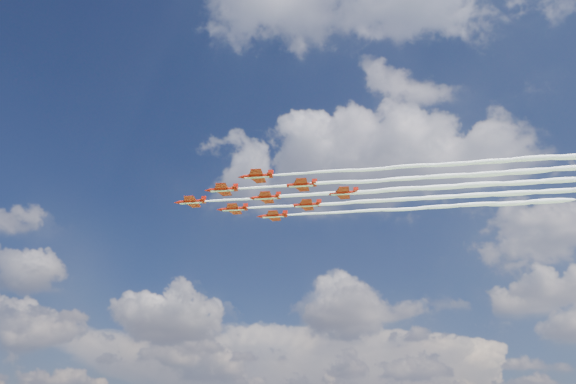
{
  "coord_description": "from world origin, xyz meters",
  "views": [
    {
      "loc": [
        46.63,
        -129.87,
        24.32
      ],
      "look_at": [
        1.8,
        4.98,
        91.57
      ],
      "focal_mm": 35.0,
      "sensor_mm": 36.0,
      "label": 1
    }
  ],
  "objects": [
    {
      "name": "jet_row2_starb",
      "position": [
        30.92,
        16.43,
        89.96
      ],
      "size": [
        100.08,
        22.47,
        2.33
      ],
      "rotation": [
        0.0,
        0.0,
        0.18
      ],
      "color": "#B11609"
    },
    {
      "name": "jet_lead",
      "position": [
        21.56,
        7.92,
        89.96
      ],
      "size": [
        100.08,
        22.47,
        2.33
      ],
      "rotation": [
        0.0,
        0.0,
        0.18
      ],
      "color": "#B11609"
    },
    {
      "name": "jet_tail",
      "position": [
        63.86,
        15.8,
        89.96
      ],
      "size": [
        100.08,
        22.47,
        2.33
      ],
      "rotation": [
        0.0,
        0.0,
        0.18
      ],
      "color": "#B11609"
    },
    {
      "name": "jet_row4_starb",
      "position": [
        52.07,
        20.36,
        89.96
      ],
      "size": [
        100.08,
        22.47,
        2.33
      ],
      "rotation": [
        0.0,
        0.0,
        0.18
      ],
      "color": "#B11609"
    },
    {
      "name": "jet_row3_starb",
      "position": [
        40.27,
        24.93,
        89.96
      ],
      "size": [
        100.08,
        22.47,
        2.33
      ],
      "rotation": [
        0.0,
        0.0,
        0.18
      ],
      "color": "#B11609"
    },
    {
      "name": "jet_row2_port",
      "position": [
        33.35,
        3.35,
        89.96
      ],
      "size": [
        100.08,
        22.47,
        2.33
      ],
      "rotation": [
        0.0,
        0.0,
        0.18
      ],
      "color": "#B11609"
    },
    {
      "name": "jet_row4_port",
      "position": [
        54.5,
        7.29,
        89.96
      ],
      "size": [
        100.08,
        22.47,
        2.33
      ],
      "rotation": [
        0.0,
        0.0,
        0.18
      ],
      "color": "#B11609"
    },
    {
      "name": "jet_row3_centre",
      "position": [
        42.71,
        11.86,
        89.96
      ],
      "size": [
        100.08,
        22.47,
        2.33
      ],
      "rotation": [
        0.0,
        0.0,
        0.18
      ],
      "color": "#B11609"
    },
    {
      "name": "jet_row3_port",
      "position": [
        45.14,
        -1.21,
        89.96
      ],
      "size": [
        100.08,
        22.47,
        2.33
      ],
      "rotation": [
        0.0,
        0.0,
        0.18
      ],
      "color": "#B11609"
    }
  ]
}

